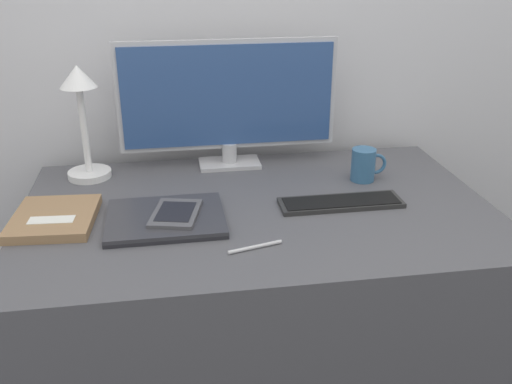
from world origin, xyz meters
The scene contains 9 objects.
desk centered at (0.00, 0.10, 0.36)m, with size 1.25×0.79×0.71m.
monitor centered at (-0.04, 0.42, 0.92)m, with size 0.67×0.11×0.39m.
keyboard centered at (0.22, 0.07, 0.72)m, with size 0.33×0.10×0.01m.
laptop centered at (-0.25, 0.04, 0.72)m, with size 0.30×0.24×0.02m.
ereader centered at (-0.22, 0.04, 0.74)m, with size 0.15×0.18×0.01m.
desk_lamp centered at (-0.47, 0.38, 0.92)m, with size 0.13×0.13×0.34m.
notebook centered at (-0.52, 0.08, 0.73)m, with size 0.22×0.25×0.02m.
coffee_mug centered at (0.34, 0.23, 0.76)m, with size 0.11×0.07×0.10m.
pen centered at (-0.04, -0.13, 0.72)m, with size 0.13×0.04×0.01m.
Camera 1 is at (-0.22, -1.27, 1.36)m, focal length 40.00 mm.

